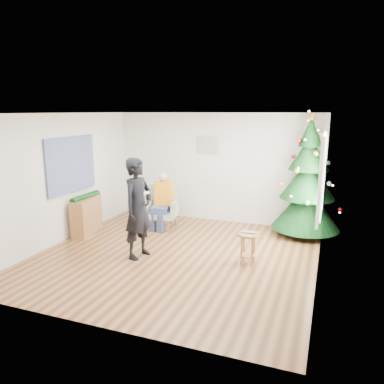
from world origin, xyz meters
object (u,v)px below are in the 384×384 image
at_px(christmas_tree, 308,181).
at_px(console, 87,216).
at_px(armchair, 162,213).
at_px(stool, 248,249).
at_px(standing_man, 138,208).

distance_m(christmas_tree, console, 4.83).
bearing_deg(armchair, stool, -43.34).
height_order(stool, armchair, armchair).
xyz_separation_m(christmas_tree, standing_man, (-2.77, -2.41, -0.26)).
relative_size(christmas_tree, stool, 4.63).
bearing_deg(christmas_tree, standing_man, -138.97).
bearing_deg(console, standing_man, -36.36).
xyz_separation_m(armchair, console, (-1.37, -0.95, 0.05)).
bearing_deg(stool, armchair, 148.84).
bearing_deg(stool, console, 173.17).
relative_size(christmas_tree, console, 2.61).
bearing_deg(christmas_tree, stool, -111.50).
distance_m(stool, console, 3.70).
height_order(christmas_tree, armchair, christmas_tree).
height_order(stool, standing_man, standing_man).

